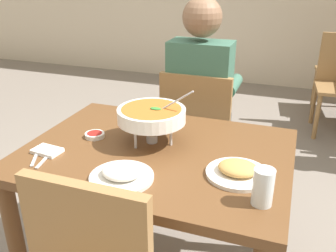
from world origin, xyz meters
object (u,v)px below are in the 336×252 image
at_px(curry_bowl, 152,115).
at_px(diner_main, 201,94).
at_px(appetizer_plate, 238,171).
at_px(drink_glass, 263,189).
at_px(chair_diner_main, 198,132).
at_px(dining_table_main, 157,173).
at_px(sauce_dish, 95,135).
at_px(rice_plate, 122,174).

bearing_deg(curry_bowl, diner_main, 86.17).
relative_size(appetizer_plate, drink_glass, 1.85).
height_order(chair_diner_main, appetizer_plate, chair_diner_main).
height_order(dining_table_main, sauce_dish, sauce_dish).
xyz_separation_m(diner_main, rice_plate, (-0.03, -1.01, 0.00)).
bearing_deg(drink_glass, dining_table_main, 152.42).
bearing_deg(drink_glass, appetizer_plate, 124.79).
bearing_deg(drink_glass, chair_diner_main, 116.26).
height_order(rice_plate, sauce_dish, rice_plate).
xyz_separation_m(rice_plate, drink_glass, (0.51, 0.02, 0.04)).
bearing_deg(curry_bowl, drink_glass, -30.99).
distance_m(curry_bowl, appetizer_plate, 0.45).
bearing_deg(sauce_dish, dining_table_main, -4.14).
height_order(chair_diner_main, sauce_dish, chair_diner_main).
height_order(curry_bowl, rice_plate, curry_bowl).
height_order(diner_main, drink_glass, diner_main).
distance_m(curry_bowl, drink_glass, 0.61).
bearing_deg(chair_diner_main, rice_plate, -92.02).
bearing_deg(chair_diner_main, drink_glass, -63.74).
bearing_deg(sauce_dish, chair_diner_main, 65.44).
bearing_deg(rice_plate, drink_glass, 2.00).
xyz_separation_m(chair_diner_main, curry_bowl, (-0.05, -0.65, 0.35)).
bearing_deg(chair_diner_main, curry_bowl, -94.03).
xyz_separation_m(curry_bowl, sauce_dish, (-0.27, -0.04, -0.12)).
bearing_deg(drink_glass, rice_plate, -178.00).
bearing_deg(dining_table_main, chair_diner_main, 90.00).
xyz_separation_m(diner_main, appetizer_plate, (0.37, -0.84, 0.00)).
bearing_deg(sauce_dish, drink_glass, -18.91).
bearing_deg(chair_diner_main, appetizer_plate, -65.52).
height_order(appetizer_plate, drink_glass, drink_glass).
xyz_separation_m(chair_diner_main, drink_glass, (0.47, -0.96, 0.28)).
xyz_separation_m(dining_table_main, drink_glass, (0.47, -0.25, 0.17)).
relative_size(appetizer_plate, sauce_dish, 2.67).
distance_m(chair_diner_main, diner_main, 0.24).
bearing_deg(rice_plate, chair_diner_main, 87.98).
distance_m(diner_main, drink_glass, 1.10).
relative_size(rice_plate, sauce_dish, 2.67).
bearing_deg(sauce_dish, rice_plate, -45.72).
distance_m(chair_diner_main, sauce_dish, 0.79).
distance_m(chair_diner_main, rice_plate, 1.00).
height_order(curry_bowl, sauce_dish, curry_bowl).
bearing_deg(diner_main, chair_diner_main, -90.00).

